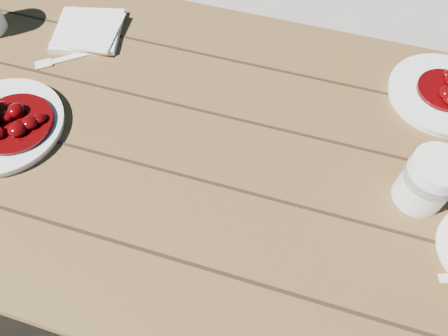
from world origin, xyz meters
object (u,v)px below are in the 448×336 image
(main_plate, at_px, (3,126))
(coffee_cup, at_px, (428,181))
(second_plate, at_px, (443,94))
(picnic_table, at_px, (194,182))

(main_plate, height_order, coffee_cup, coffee_cup)
(coffee_cup, relative_size, second_plate, 0.50)
(coffee_cup, distance_m, second_plate, 0.27)
(picnic_table, bearing_deg, coffee_cup, 0.30)
(picnic_table, relative_size, coffee_cup, 18.07)
(picnic_table, distance_m, coffee_cup, 0.49)
(picnic_table, distance_m, second_plate, 0.57)
(picnic_table, height_order, coffee_cup, coffee_cup)
(second_plate, bearing_deg, picnic_table, -150.76)
(main_plate, xyz_separation_m, second_plate, (0.84, 0.35, 0.00))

